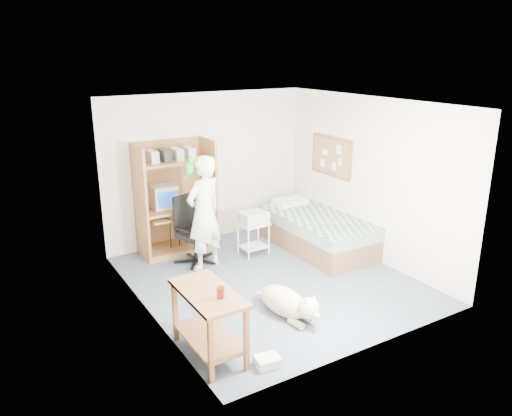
# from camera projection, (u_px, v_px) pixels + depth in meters

# --- Properties ---
(floor) EXTENTS (4.00, 4.00, 0.00)m
(floor) POSITION_uv_depth(u_px,v_px,m) (270.00, 280.00, 7.15)
(floor) COLOR #4D5A69
(floor) RESTS_ON ground
(wall_back) EXTENTS (3.60, 0.02, 2.50)m
(wall_back) POSITION_uv_depth(u_px,v_px,m) (207.00, 168.00, 8.40)
(wall_back) COLOR silver
(wall_back) RESTS_ON floor
(wall_right) EXTENTS (0.02, 4.00, 2.50)m
(wall_right) POSITION_uv_depth(u_px,v_px,m) (370.00, 179.00, 7.66)
(wall_right) COLOR silver
(wall_right) RESTS_ON floor
(wall_left) EXTENTS (0.02, 4.00, 2.50)m
(wall_left) POSITION_uv_depth(u_px,v_px,m) (143.00, 218.00, 5.89)
(wall_left) COLOR silver
(wall_left) RESTS_ON floor
(ceiling) EXTENTS (3.60, 4.00, 0.02)m
(ceiling) POSITION_uv_depth(u_px,v_px,m) (272.00, 103.00, 6.39)
(ceiling) COLOR white
(ceiling) RESTS_ON wall_back
(computer_hutch) EXTENTS (1.20, 0.63, 1.80)m
(computer_hutch) POSITION_uv_depth(u_px,v_px,m) (175.00, 202.00, 7.97)
(computer_hutch) COLOR olive
(computer_hutch) RESTS_ON floor
(bed) EXTENTS (1.02, 2.02, 0.66)m
(bed) POSITION_uv_depth(u_px,v_px,m) (317.00, 232.00, 8.21)
(bed) COLOR brown
(bed) RESTS_ON floor
(side_desk) EXTENTS (0.50, 1.00, 0.75)m
(side_desk) POSITION_uv_depth(u_px,v_px,m) (209.00, 313.00, 5.26)
(side_desk) COLOR brown
(side_desk) RESTS_ON floor
(corkboard) EXTENTS (0.04, 0.94, 0.66)m
(corkboard) POSITION_uv_depth(u_px,v_px,m) (331.00, 156.00, 8.32)
(corkboard) COLOR olive
(corkboard) RESTS_ON wall_right
(office_chair) EXTENTS (0.59, 0.60, 1.04)m
(office_chair) POSITION_uv_depth(u_px,v_px,m) (193.00, 239.00, 7.66)
(office_chair) COLOR black
(office_chair) RESTS_ON floor
(person) EXTENTS (0.73, 0.59, 1.73)m
(person) POSITION_uv_depth(u_px,v_px,m) (204.00, 213.00, 7.30)
(person) COLOR white
(person) RESTS_ON floor
(parrot) EXTENTS (0.13, 0.22, 0.35)m
(parrot) POSITION_uv_depth(u_px,v_px,m) (189.00, 167.00, 6.99)
(parrot) COLOR #1E9615
(parrot) RESTS_ON person
(dog) EXTENTS (0.47, 1.12, 0.42)m
(dog) POSITION_uv_depth(u_px,v_px,m) (288.00, 302.00, 6.13)
(dog) COLOR tan
(dog) RESTS_ON floor
(printer_cart) EXTENTS (0.47, 0.38, 0.53)m
(printer_cart) POSITION_uv_depth(u_px,v_px,m) (253.00, 233.00, 7.94)
(printer_cart) COLOR white
(printer_cart) RESTS_ON floor
(printer) EXTENTS (0.44, 0.34, 0.18)m
(printer) POSITION_uv_depth(u_px,v_px,m) (253.00, 217.00, 7.86)
(printer) COLOR beige
(printer) RESTS_ON printer_cart
(crt_monitor) EXTENTS (0.38, 0.41, 0.36)m
(crt_monitor) POSITION_uv_depth(u_px,v_px,m) (163.00, 196.00, 7.84)
(crt_monitor) COLOR beige
(crt_monitor) RESTS_ON computer_hutch
(keyboard) EXTENTS (0.47, 0.22, 0.03)m
(keyboard) POSITION_uv_depth(u_px,v_px,m) (181.00, 213.00, 7.90)
(keyboard) COLOR beige
(keyboard) RESTS_ON computer_hutch
(pencil_cup) EXTENTS (0.08, 0.08, 0.12)m
(pencil_cup) POSITION_uv_depth(u_px,v_px,m) (200.00, 200.00, 8.09)
(pencil_cup) COLOR gold
(pencil_cup) RESTS_ON computer_hutch
(drink_glass) EXTENTS (0.08, 0.08, 0.12)m
(drink_glass) POSITION_uv_depth(u_px,v_px,m) (221.00, 292.00, 5.03)
(drink_glass) COLOR #44160B
(drink_glass) RESTS_ON side_desk
(floor_box_a) EXTENTS (0.28, 0.23, 0.10)m
(floor_box_a) POSITION_uv_depth(u_px,v_px,m) (267.00, 361.00, 5.19)
(floor_box_a) COLOR white
(floor_box_a) RESTS_ON floor
(floor_box_b) EXTENTS (0.21, 0.24, 0.08)m
(floor_box_b) POSITION_uv_depth(u_px,v_px,m) (228.00, 349.00, 5.43)
(floor_box_b) COLOR #AAAAA6
(floor_box_b) RESTS_ON floor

